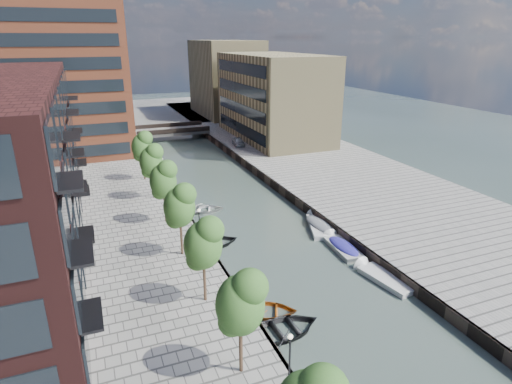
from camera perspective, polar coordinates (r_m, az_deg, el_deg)
water at (r=51.38m, az=-4.14°, el=-0.16°), size 300.00×300.00×0.00m
quay_right at (r=57.81m, az=11.12°, el=2.34°), size 20.00×140.00×1.00m
quay_wall_left at (r=49.83m, az=-10.84°, el=-0.52°), size 0.25×140.00×1.00m
quay_wall_right at (r=53.26m, az=2.10°, el=1.19°), size 0.25×140.00×1.00m
far_closure at (r=108.38m, az=-14.15°, el=10.26°), size 80.00×40.00×1.00m
apartment_block at (r=37.70m, az=-29.49°, el=2.54°), size 8.00×38.00×14.00m
tower at (r=71.10m, az=-25.04°, el=16.88°), size 18.00×18.00×30.00m
tan_block_near at (r=75.18m, az=2.29°, el=12.58°), size 12.00×25.00×14.00m
tan_block_far at (r=99.24m, az=-4.04°, el=14.91°), size 12.00×20.00×16.00m
bridge at (r=81.01m, az=-11.24°, el=8.01°), size 13.00×6.00×1.30m
tree_1 at (r=21.85m, az=-2.13°, el=-14.32°), size 2.50×2.50×5.95m
tree_2 at (r=27.66m, az=-7.10°, el=-6.63°), size 2.50×2.50×5.95m
tree_3 at (r=33.92m, az=-10.20°, el=-1.65°), size 2.50×2.50×5.95m
tree_4 at (r=40.43m, az=-12.31°, el=1.75°), size 2.50×2.50×5.95m
tree_5 at (r=47.07m, az=-13.83°, el=4.20°), size 2.50×2.50×5.95m
tree_6 at (r=53.81m, az=-14.98°, el=6.04°), size 2.50×2.50×5.95m
lamp_0 at (r=21.19m, az=4.49°, el=-21.83°), size 0.24×0.24×4.12m
lamp_1 at (r=33.97m, az=-7.51°, el=-4.75°), size 0.24×0.24×4.12m
lamp_2 at (r=48.70m, az=-12.33°, el=2.64°), size 0.24×0.24×4.12m
sloop_1 at (r=28.45m, az=3.62°, el=-18.34°), size 5.34×3.97×1.06m
sloop_2 at (r=30.09m, az=1.36°, el=-15.88°), size 5.09×4.49×0.87m
sloop_3 at (r=46.29m, az=-7.21°, el=-2.59°), size 5.36×4.45×0.96m
sloop_4 at (r=38.84m, az=-5.81°, el=-7.13°), size 4.87×3.55×0.99m
motorboat_2 at (r=35.14m, az=16.15°, el=-10.82°), size 2.53×5.23×1.67m
motorboat_3 at (r=38.85m, az=11.23°, el=-7.10°), size 2.08×5.05×1.64m
motorboat_4 at (r=42.62m, az=8.40°, el=-4.36°), size 3.73×5.94×1.87m
car at (r=70.00m, az=-2.38°, el=6.74°), size 1.91×3.98×1.31m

